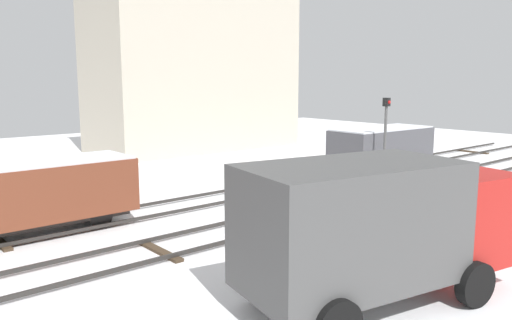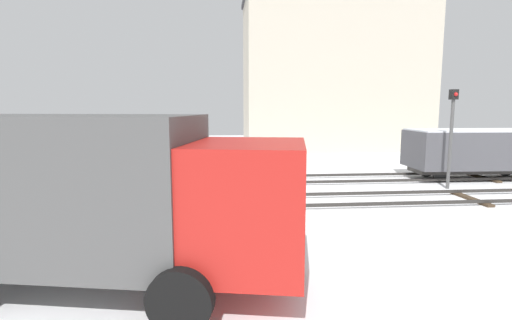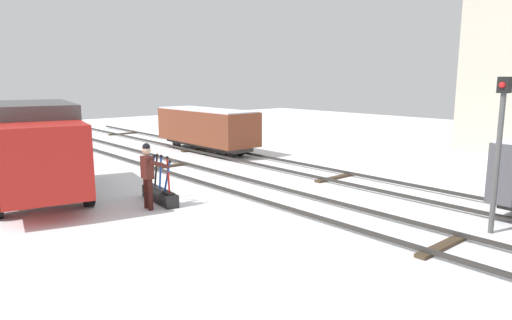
# 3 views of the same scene
# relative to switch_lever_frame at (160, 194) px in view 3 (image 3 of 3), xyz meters

# --- Properties ---
(ground_plane) EXTENTS (60.00, 60.00, 0.00)m
(ground_plane) POSITION_rel_switch_lever_frame_xyz_m (1.35, 2.78, -0.25)
(ground_plane) COLOR white
(track_main_line) EXTENTS (44.00, 1.94, 0.18)m
(track_main_line) POSITION_rel_switch_lever_frame_xyz_m (1.35, 2.78, -0.14)
(track_main_line) COLOR #2D2B28
(track_main_line) RESTS_ON ground_plane
(track_siding_near) EXTENTS (44.00, 1.94, 0.18)m
(track_siding_near) POSITION_rel_switch_lever_frame_xyz_m (1.35, 6.32, -0.14)
(track_siding_near) COLOR #2D2B28
(track_siding_near) RESTS_ON ground_plane
(switch_lever_frame) EXTENTS (1.82, 0.51, 1.45)m
(switch_lever_frame) POSITION_rel_switch_lever_frame_xyz_m (0.00, 0.00, 0.00)
(switch_lever_frame) COLOR black
(switch_lever_frame) RESTS_ON ground_plane
(rail_worker) EXTENTS (0.58, 0.73, 1.85)m
(rail_worker) POSITION_rel_switch_lever_frame_xyz_m (0.45, -0.57, 0.80)
(rail_worker) COLOR #351511
(rail_worker) RESTS_ON ground_plane
(delivery_truck) EXTENTS (6.24, 3.30, 2.85)m
(delivery_truck) POSITION_rel_switch_lever_frame_xyz_m (-2.60, -2.56, 1.36)
(delivery_truck) COLOR #B21E19
(delivery_truck) RESTS_ON ground_plane
(signal_post) EXTENTS (0.24, 0.32, 3.61)m
(signal_post) POSITION_rel_switch_lever_frame_xyz_m (7.49, 4.53, 1.98)
(signal_post) COLOR #4C4C4C
(signal_post) RESTS_ON ground_plane
(freight_car_far_end) EXTENTS (6.05, 1.93, 2.11)m
(freight_car_far_end) POSITION_rel_switch_lever_frame_xyz_m (-6.73, 6.32, 0.98)
(freight_car_far_end) COLOR #2D2B28
(freight_car_far_end) RESTS_ON ground_plane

